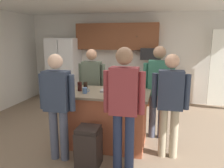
{
  "coord_description": "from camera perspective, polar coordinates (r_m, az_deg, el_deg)",
  "views": [
    {
      "loc": [
        0.95,
        -3.85,
        1.87
      ],
      "look_at": [
        0.05,
        0.04,
        1.05
      ],
      "focal_mm": 35.57,
      "sensor_mm": 36.0,
      "label": 1
    }
  ],
  "objects": [
    {
      "name": "floor",
      "position": [
        4.39,
        -0.73,
        -13.62
      ],
      "size": [
        7.04,
        7.04,
        0.0
      ],
      "primitive_type": "plane",
      "color": "#7F6B56",
      "rests_on": "ground"
    },
    {
      "name": "back_wall",
      "position": [
        6.75,
        4.94,
        6.73
      ],
      "size": [
        6.4,
        0.1,
        2.6
      ],
      "primitive_type": "cube",
      "color": "silver",
      "rests_on": "ground"
    },
    {
      "name": "cabinet_run_upper",
      "position": [
        6.59,
        1.26,
        12.09
      ],
      "size": [
        2.4,
        0.38,
        0.75
      ],
      "color": "brown"
    },
    {
      "name": "cabinet_run_lower",
      "position": [
        6.5,
        9.65,
        -1.17
      ],
      "size": [
        1.8,
        0.63,
        0.9
      ],
      "color": "brown",
      "rests_on": "ground"
    },
    {
      "name": "refrigerator",
      "position": [
        6.96,
        -12.18,
        3.68
      ],
      "size": [
        0.89,
        0.76,
        1.88
      ],
      "color": "white",
      "rests_on": "ground"
    },
    {
      "name": "microwave_over_range",
      "position": [
        6.38,
        9.97,
        7.67
      ],
      "size": [
        0.56,
        0.4,
        0.32
      ],
      "primitive_type": "cube",
      "color": "black"
    },
    {
      "name": "kitchen_island",
      "position": [
        3.95,
        -0.99,
        -8.84
      ],
      "size": [
        1.42,
        0.9,
        0.97
      ],
      "color": "#AD5638",
      "rests_on": "ground"
    },
    {
      "name": "person_guest_right",
      "position": [
        3.53,
        14.72,
        -3.9
      ],
      "size": [
        0.57,
        0.22,
        1.65
      ],
      "rotation": [
        0.0,
        0.0,
        2.96
      ],
      "color": "tan",
      "rests_on": "ground"
    },
    {
      "name": "person_elder_center",
      "position": [
        4.18,
        11.8,
        -0.51
      ],
      "size": [
        0.57,
        0.23,
        1.74
      ],
      "rotation": [
        0.0,
        0.0,
        -2.6
      ],
      "color": "#4C5166",
      "rests_on": "ground"
    },
    {
      "name": "person_guest_left",
      "position": [
        4.61,
        -5.15,
        0.16
      ],
      "size": [
        0.57,
        0.22,
        1.66
      ],
      "rotation": [
        0.0,
        0.0,
        -0.93
      ],
      "color": "#383842",
      "rests_on": "ground"
    },
    {
      "name": "person_host_foreground",
      "position": [
        3.01,
        3.07,
        -4.67
      ],
      "size": [
        0.57,
        0.23,
        1.76
      ],
      "rotation": [
        0.0,
        0.0,
        2.07
      ],
      "color": "#232D4C",
      "rests_on": "ground"
    },
    {
      "name": "person_guest_by_door",
      "position": [
        3.44,
        -13.88,
        -4.21
      ],
      "size": [
        0.57,
        0.22,
        1.65
      ],
      "rotation": [
        0.0,
        0.0,
        0.8
      ],
      "color": "#4C5166",
      "rests_on": "ground"
    },
    {
      "name": "mug_blue_stoneware",
      "position": [
        3.74,
        -6.96,
        -1.66
      ],
      "size": [
        0.12,
        0.08,
        0.1
      ],
      "color": "#4C6B99",
      "rests_on": "kitchen_island"
    },
    {
      "name": "glass_pilsner",
      "position": [
        4.04,
        -6.83,
        -0.41
      ],
      "size": [
        0.07,
        0.07,
        0.13
      ],
      "color": "black",
      "rests_on": "kitchen_island"
    },
    {
      "name": "glass_stout_tall",
      "position": [
        3.92,
        -8.29,
        -0.63
      ],
      "size": [
        0.08,
        0.08,
        0.16
      ],
      "color": "black",
      "rests_on": "kitchen_island"
    },
    {
      "name": "serving_tray",
      "position": [
        3.85,
        0.66,
        -1.62
      ],
      "size": [
        0.44,
        0.3,
        0.04
      ],
      "color": "#B7B7BC",
      "rests_on": "kitchen_island"
    },
    {
      "name": "trash_bin",
      "position": [
        3.42,
        -6.05,
        -15.79
      ],
      "size": [
        0.34,
        0.34,
        0.61
      ],
      "color": "black",
      "rests_on": "ground"
    }
  ]
}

